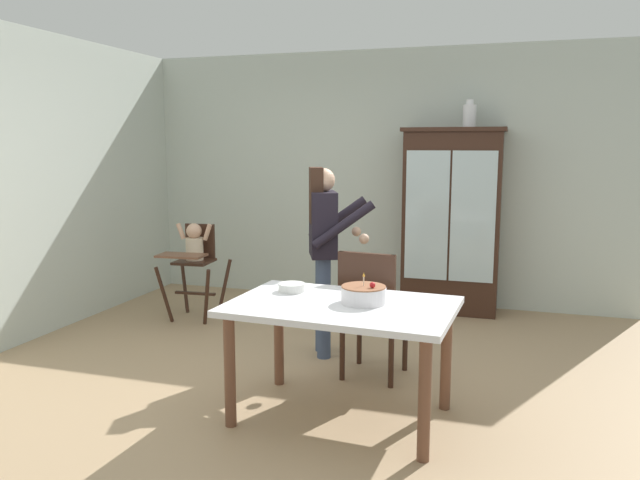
% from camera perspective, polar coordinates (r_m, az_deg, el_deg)
% --- Properties ---
extents(ground_plane, '(6.24, 6.24, 0.00)m').
position_cam_1_polar(ground_plane, '(4.50, -1.93, -13.41)').
color(ground_plane, tan).
extents(wall_back, '(5.32, 0.06, 2.70)m').
position_cam_1_polar(wall_back, '(6.71, 5.51, 5.79)').
color(wall_back, beige).
rests_on(wall_back, ground_plane).
extents(china_cabinet, '(1.01, 0.48, 1.87)m').
position_cam_1_polar(china_cabinet, '(6.37, 12.12, 1.78)').
color(china_cabinet, '#382116').
rests_on(china_cabinet, ground_plane).
extents(ceramic_vase, '(0.13, 0.13, 0.27)m').
position_cam_1_polar(ceramic_vase, '(6.32, 13.72, 11.21)').
color(ceramic_vase, white).
rests_on(ceramic_vase, china_cabinet).
extents(high_chair_with_toddler, '(0.61, 0.71, 0.95)m').
position_cam_1_polar(high_chair_with_toddler, '(6.12, -11.62, -1.21)').
color(high_chair_with_toddler, '#382116').
rests_on(high_chair_with_toddler, ground_plane).
extents(adult_person, '(0.63, 0.62, 1.53)m').
position_cam_1_polar(adult_person, '(4.90, 0.37, 0.20)').
color(adult_person, '#3D4C6B').
rests_on(adult_person, ground_plane).
extents(dining_table, '(1.41, 0.97, 0.74)m').
position_cam_1_polar(dining_table, '(3.82, 2.03, -7.38)').
color(dining_table, silver).
rests_on(dining_table, ground_plane).
extents(birthday_cake, '(0.28, 0.28, 0.19)m').
position_cam_1_polar(birthday_cake, '(3.80, 4.08, -5.07)').
color(birthday_cake, white).
rests_on(birthday_cake, dining_table).
extents(serving_bowl, '(0.18, 0.18, 0.05)m').
position_cam_1_polar(serving_bowl, '(4.09, -2.63, -4.43)').
color(serving_bowl, silver).
rests_on(serving_bowl, dining_table).
extents(dining_chair_far_side, '(0.48, 0.48, 0.96)m').
position_cam_1_polar(dining_chair_far_side, '(4.46, 4.72, -6.14)').
color(dining_chair_far_side, '#382116').
rests_on(dining_chair_far_side, ground_plane).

